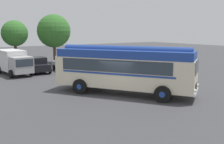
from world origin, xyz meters
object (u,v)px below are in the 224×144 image
at_px(vintage_bus, 124,68).
at_px(car_near_left, 38,65).
at_px(box_van, 13,61).
at_px(car_mid_left, 65,63).

bearing_deg(vintage_bus, car_near_left, 97.92).
bearing_deg(box_van, car_mid_left, -10.82).
bearing_deg(car_near_left, vintage_bus, -82.08).
relative_size(car_mid_left, box_van, 0.73).
bearing_deg(car_mid_left, car_near_left, 165.51).
bearing_deg(box_van, car_near_left, -6.62).
xyz_separation_m(car_near_left, car_mid_left, (2.82, -0.73, 0.00)).
bearing_deg(car_near_left, box_van, 173.38).
distance_m(vintage_bus, car_near_left, 13.19).
xyz_separation_m(vintage_bus, car_mid_left, (1.01, 12.30, -1.05)).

